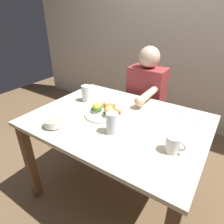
{
  "coord_description": "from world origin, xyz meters",
  "views": [
    {
      "loc": [
        0.62,
        -1.0,
        1.42
      ],
      "look_at": [
        -0.05,
        0.0,
        0.78
      ],
      "focal_mm": 30.97,
      "sensor_mm": 36.0,
      "label": 1
    }
  ],
  "objects_px": {
    "fork": "(193,119)",
    "diner_person": "(145,99)",
    "dining_table": "(117,131)",
    "water_glass_near": "(86,94)",
    "fruit_bowl": "(54,123)",
    "coffee_mug": "(173,144)",
    "water_glass_far": "(112,124)",
    "eggs_benedict_plate": "(104,112)"
  },
  "relations": [
    {
      "from": "fruit_bowl",
      "to": "diner_person",
      "type": "distance_m",
      "value": 0.95
    },
    {
      "from": "fork",
      "to": "water_glass_far",
      "type": "relative_size",
      "value": 1.14
    },
    {
      "from": "dining_table",
      "to": "coffee_mug",
      "type": "bearing_deg",
      "value": -17.08
    },
    {
      "from": "fork",
      "to": "dining_table",
      "type": "bearing_deg",
      "value": -147.14
    },
    {
      "from": "fork",
      "to": "coffee_mug",
      "type": "bearing_deg",
      "value": -91.83
    },
    {
      "from": "water_glass_near",
      "to": "eggs_benedict_plate",
      "type": "bearing_deg",
      "value": -24.22
    },
    {
      "from": "coffee_mug",
      "to": "water_glass_far",
      "type": "xyz_separation_m",
      "value": [
        -0.37,
        -0.03,
        0.01
      ]
    },
    {
      "from": "fruit_bowl",
      "to": "diner_person",
      "type": "relative_size",
      "value": 0.11
    },
    {
      "from": "fork",
      "to": "fruit_bowl",
      "type": "bearing_deg",
      "value": -140.73
    },
    {
      "from": "diner_person",
      "to": "water_glass_near",
      "type": "bearing_deg",
      "value": -122.61
    },
    {
      "from": "water_glass_far",
      "to": "diner_person",
      "type": "height_order",
      "value": "diner_person"
    },
    {
      "from": "water_glass_far",
      "to": "fruit_bowl",
      "type": "bearing_deg",
      "value": -156.17
    },
    {
      "from": "coffee_mug",
      "to": "water_glass_near",
      "type": "xyz_separation_m",
      "value": [
        -0.81,
        0.25,
        0.01
      ]
    },
    {
      "from": "fruit_bowl",
      "to": "coffee_mug",
      "type": "height_order",
      "value": "coffee_mug"
    },
    {
      "from": "diner_person",
      "to": "fork",
      "type": "bearing_deg",
      "value": -31.57
    },
    {
      "from": "fruit_bowl",
      "to": "fork",
      "type": "distance_m",
      "value": 0.95
    },
    {
      "from": "fork",
      "to": "water_glass_far",
      "type": "height_order",
      "value": "water_glass_far"
    },
    {
      "from": "water_glass_near",
      "to": "diner_person",
      "type": "distance_m",
      "value": 0.6
    },
    {
      "from": "eggs_benedict_plate",
      "to": "fruit_bowl",
      "type": "height_order",
      "value": "eggs_benedict_plate"
    },
    {
      "from": "eggs_benedict_plate",
      "to": "coffee_mug",
      "type": "xyz_separation_m",
      "value": [
        0.54,
        -0.13,
        0.03
      ]
    },
    {
      "from": "water_glass_far",
      "to": "coffee_mug",
      "type": "bearing_deg",
      "value": 4.21
    },
    {
      "from": "fruit_bowl",
      "to": "eggs_benedict_plate",
      "type": "bearing_deg",
      "value": 59.92
    },
    {
      "from": "fork",
      "to": "water_glass_near",
      "type": "height_order",
      "value": "water_glass_near"
    },
    {
      "from": "eggs_benedict_plate",
      "to": "water_glass_near",
      "type": "bearing_deg",
      "value": 155.78
    },
    {
      "from": "dining_table",
      "to": "fork",
      "type": "height_order",
      "value": "fork"
    },
    {
      "from": "fruit_bowl",
      "to": "water_glass_far",
      "type": "height_order",
      "value": "water_glass_far"
    },
    {
      "from": "water_glass_near",
      "to": "diner_person",
      "type": "xyz_separation_m",
      "value": [
        0.31,
        0.49,
        -0.15
      ]
    },
    {
      "from": "dining_table",
      "to": "water_glass_near",
      "type": "distance_m",
      "value": 0.42
    },
    {
      "from": "eggs_benedict_plate",
      "to": "fork",
      "type": "xyz_separation_m",
      "value": [
        0.56,
        0.29,
        -0.02
      ]
    },
    {
      "from": "coffee_mug",
      "to": "water_glass_far",
      "type": "distance_m",
      "value": 0.37
    },
    {
      "from": "eggs_benedict_plate",
      "to": "water_glass_near",
      "type": "distance_m",
      "value": 0.29
    },
    {
      "from": "water_glass_far",
      "to": "diner_person",
      "type": "xyz_separation_m",
      "value": [
        -0.12,
        0.76,
        -0.15
      ]
    },
    {
      "from": "fork",
      "to": "water_glass_far",
      "type": "bearing_deg",
      "value": -130.72
    },
    {
      "from": "fruit_bowl",
      "to": "water_glass_far",
      "type": "xyz_separation_m",
      "value": [
        0.35,
        0.16,
        0.03
      ]
    },
    {
      "from": "eggs_benedict_plate",
      "to": "diner_person",
      "type": "xyz_separation_m",
      "value": [
        0.05,
        0.61,
        -0.11
      ]
    },
    {
      "from": "water_glass_near",
      "to": "dining_table",
      "type": "bearing_deg",
      "value": -16.8
    },
    {
      "from": "fruit_bowl",
      "to": "dining_table",
      "type": "bearing_deg",
      "value": 47.17
    },
    {
      "from": "coffee_mug",
      "to": "water_glass_near",
      "type": "distance_m",
      "value": 0.84
    },
    {
      "from": "fork",
      "to": "diner_person",
      "type": "distance_m",
      "value": 0.6
    },
    {
      "from": "coffee_mug",
      "to": "fork",
      "type": "distance_m",
      "value": 0.42
    },
    {
      "from": "eggs_benedict_plate",
      "to": "diner_person",
      "type": "height_order",
      "value": "diner_person"
    },
    {
      "from": "coffee_mug",
      "to": "fruit_bowl",
      "type": "bearing_deg",
      "value": -165.81
    }
  ]
}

